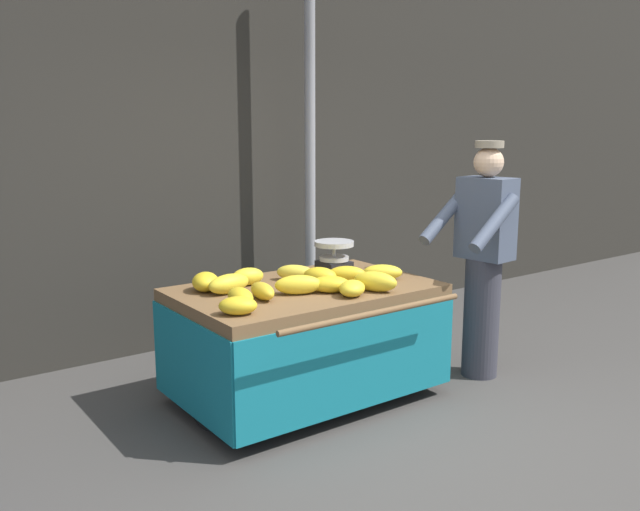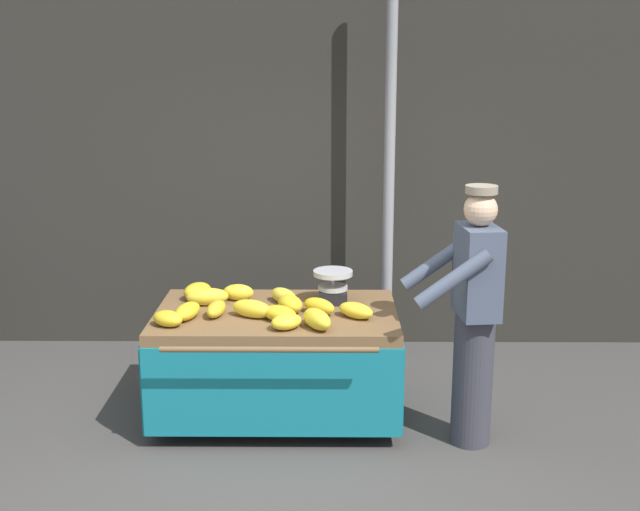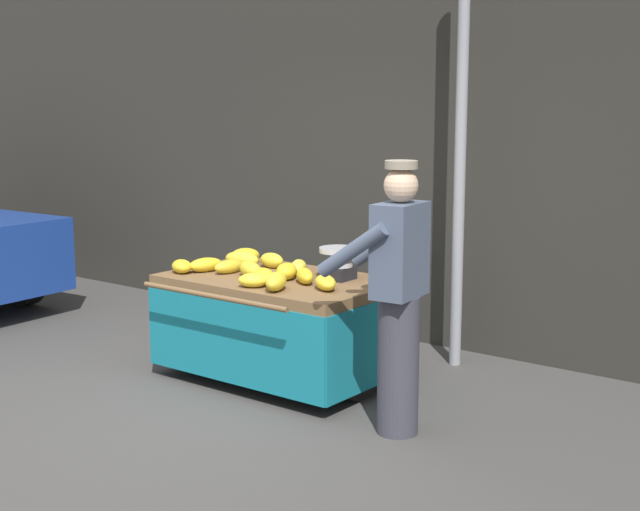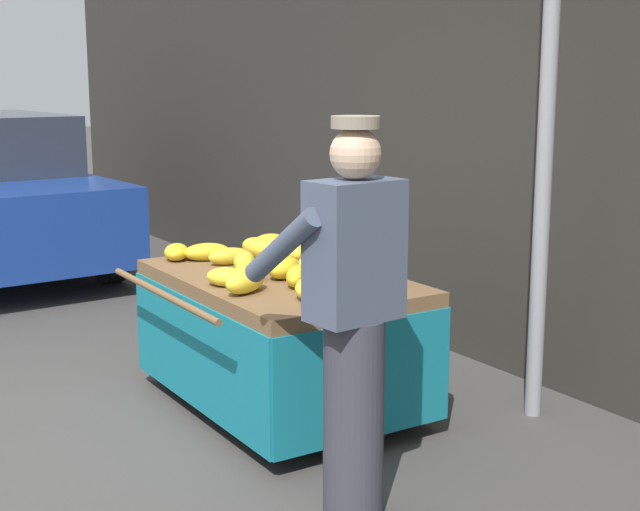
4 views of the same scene
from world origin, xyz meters
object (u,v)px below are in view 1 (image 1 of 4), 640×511
Objects in this scene: banana_bunch_4 at (352,288)px; banana_bunch_12 at (347,274)px; banana_bunch_13 at (375,282)px; banana_bunch_9 at (248,277)px; street_pole at (310,142)px; banana_bunch_0 at (238,306)px; vendor_person at (483,260)px; banana_bunch_2 at (229,284)px; banana_bunch_8 at (298,285)px; banana_bunch_6 at (320,276)px; banana_bunch_10 at (205,282)px; banana_bunch_1 at (330,284)px; banana_cart at (305,317)px; weighing_scale at (334,257)px; banana_bunch_7 at (240,297)px; banana_bunch_11 at (383,272)px; banana_bunch_3 at (262,291)px; banana_bunch_5 at (296,273)px.

banana_bunch_4 is 0.38m from banana_bunch_12.
banana_bunch_9 is at bearing 132.66° from banana_bunch_13.
street_pole is 2.29m from banana_bunch_0.
vendor_person is (0.44, -1.53, -0.81)m from street_pole.
banana_bunch_13 is at bearing -32.75° from banana_bunch_2.
street_pole is 15.62× the size of banana_bunch_0.
banana_bunch_8 is at bearing -71.28° from banana_bunch_9.
banana_bunch_6 is 1.00× the size of banana_bunch_10.
street_pole reaches higher than banana_bunch_4.
banana_bunch_6 is 0.39m from banana_bunch_13.
banana_bunch_6 is (0.06, 0.19, 0.01)m from banana_bunch_1.
banana_bunch_2 is 1.02× the size of banana_bunch_13.
banana_cart is at bearing -15.02° from banana_bunch_2.
banana_bunch_4 is at bearing -123.45° from banana_bunch_12.
weighing_scale is 1.20× the size of banana_bunch_6.
banana_bunch_8 reaches higher than banana_bunch_7.
street_pole is 1.31m from weighing_scale.
banana_bunch_2 is at bearing -56.86° from banana_bunch_10.
banana_bunch_11 is at bearing -15.09° from banana_bunch_2.
banana_bunch_6 is at bearing -15.41° from banana_bunch_2.
banana_bunch_2 is (-0.88, -0.07, -0.06)m from weighing_scale.
banana_bunch_12 reaches higher than banana_cart.
vendor_person is (0.74, -0.24, 0.04)m from banana_bunch_11.
street_pole is 1.63m from banana_bunch_6.
banana_bunch_4 is at bearing -44.29° from banana_bunch_8.
banana_bunch_12 is 0.30m from banana_bunch_13.
banana_bunch_3 is (-0.43, 0.10, -0.00)m from banana_bunch_1.
banana_cart is 0.54m from banana_bunch_13.
vendor_person is at bearing -16.80° from banana_bunch_6.
weighing_scale is 0.35m from banana_bunch_5.
banana_cart is (-0.85, -1.15, -1.11)m from street_pole.
banana_bunch_9 is at bearing 175.89° from weighing_scale.
banana_bunch_4 is (0.05, -0.16, -0.00)m from banana_bunch_1.
banana_bunch_4 reaches higher than banana_cart.
banana_bunch_11 is at bearing -14.67° from banana_bunch_6.
banana_bunch_4 is at bearing -76.85° from banana_cart.
banana_cart is 6.01× the size of weighing_scale.
banana_bunch_13 is at bearing -36.40° from banana_bunch_10.
banana_bunch_6 is at bearing -141.47° from weighing_scale.
banana_bunch_3 is 0.73m from banana_bunch_13.
banana_bunch_2 reaches higher than banana_bunch_4.
banana_bunch_2 is at bearing 140.91° from banana_bunch_8.
banana_bunch_1 is at bearing 107.69° from banana_bunch_4.
banana_bunch_0 is 0.77m from banana_bunch_4.
banana_bunch_7 is 0.89m from banana_bunch_13.
banana_bunch_4 is 0.20m from banana_bunch_13.
banana_bunch_8 is at bearing -147.44° from weighing_scale.
banana_bunch_8 reaches higher than banana_bunch_1.
banana_bunch_3 is 0.86× the size of banana_bunch_8.
vendor_person reaches higher than banana_bunch_8.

